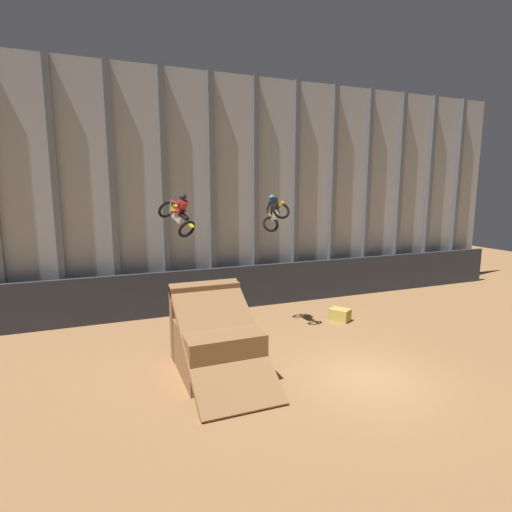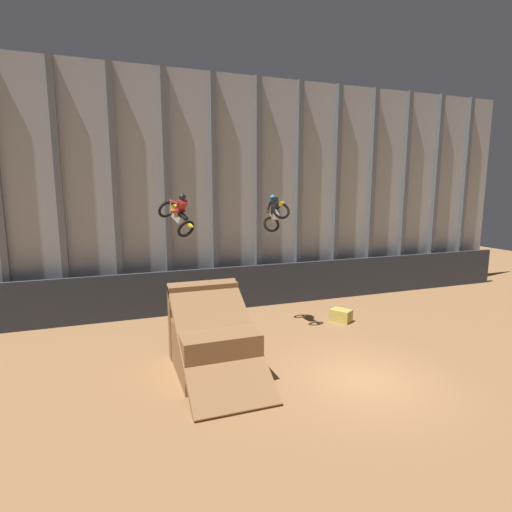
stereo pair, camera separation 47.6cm
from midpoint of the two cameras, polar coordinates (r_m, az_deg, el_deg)
The scene contains 9 objects.
ground_plane at distance 13.83m, azimuth 14.51°, elevation -16.55°, with size 60.00×60.00×0.00m, color #996B42.
arena_back_wall at distance 21.14m, azimuth -0.85°, elevation 8.95°, with size 32.00×0.40×11.62m.
lower_barrier at distance 20.82m, azimuth 0.12°, elevation -4.20°, with size 31.36×0.20×2.16m.
dirt_ramp at distance 13.83m, azimuth -6.92°, elevation -11.91°, with size 2.50×4.61×2.82m.
rider_bike_left_air at distance 15.51m, azimuth -11.92°, elevation 5.87°, with size 1.40×1.84×1.69m.
rider_bike_right_air at distance 17.02m, azimuth 1.92°, elevation 6.22°, with size 0.83×1.72×1.67m.
traffic_cone_near_ramp at distance 15.60m, azimuth -1.77°, elevation -12.03°, with size 0.36×0.36×0.58m.
traffic_cone_arena_edge at distance 17.46m, azimuth -4.25°, elevation -9.67°, with size 0.36×0.36×0.58m.
hay_bale_trackside at distance 19.01m, azimuth 11.17°, elevation -8.23°, with size 0.98×1.08×0.57m.
Camera 1 is at (-7.75, -9.85, 5.98)m, focal length 28.00 mm.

